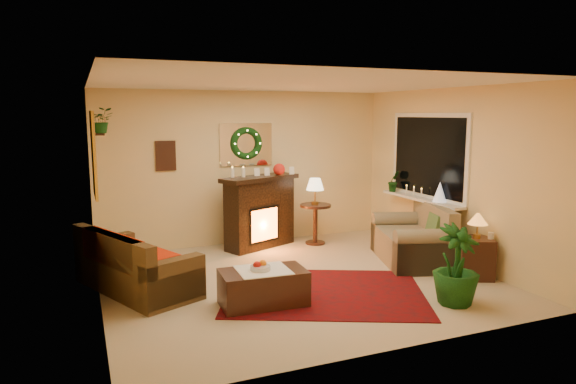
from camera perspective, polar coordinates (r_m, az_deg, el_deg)
name	(u,v)px	position (r m, az deg, el deg)	size (l,w,h in m)	color
floor	(298,280)	(7.01, 1.10, -9.73)	(5.00, 5.00, 0.00)	beige
ceiling	(298,83)	(6.67, 1.17, 11.99)	(5.00, 5.00, 0.00)	white
wall_back	(246,168)	(8.81, -4.69, 2.69)	(5.00, 5.00, 0.00)	#EFD88C
wall_front	(396,216)	(4.77, 11.95, -2.58)	(5.00, 5.00, 0.00)	#EFD88C
wall_left	(95,196)	(6.18, -20.67, -0.41)	(4.50, 4.50, 0.00)	#EFD88C
wall_right	(452,176)	(8.04, 17.72, 1.73)	(4.50, 4.50, 0.00)	#EFD88C
area_rug	(325,292)	(6.55, 4.10, -11.04)	(2.44, 1.83, 0.01)	#450D03
sofa	(136,257)	(6.80, -16.49, -6.92)	(0.80, 1.81, 0.78)	brown
red_throw	(129,252)	(6.95, -17.28, -6.40)	(0.76, 1.24, 0.02)	red
fireplace	(260,215)	(8.57, -3.15, -2.54)	(1.23, 0.39, 1.13)	black
poinsettia	(279,169)	(8.53, -0.99, 2.52)	(0.20, 0.20, 0.20)	red
mantel_candle_a	(232,174)	(8.31, -6.20, 2.03)	(0.07, 0.07, 0.20)	silver
mantel_candle_b	(243,173)	(8.33, -4.98, 2.06)	(0.06, 0.06, 0.19)	white
mantel_mirror	(246,145)	(8.76, -4.69, 5.28)	(0.92, 0.02, 0.72)	white
wreath	(247,143)	(8.72, -4.61, 5.40)	(0.55, 0.55, 0.11)	#194719
wall_art	(166,156)	(8.46, -13.44, 3.93)	(0.32, 0.03, 0.48)	#381E11
gold_mirror	(94,154)	(6.43, -20.79, 3.96)	(0.03, 0.84, 1.00)	gold
hanging_plant	(102,133)	(7.17, -19.94, 6.20)	(0.33, 0.28, 0.36)	#194719
loveseat	(411,234)	(7.97, 13.54, -4.58)	(0.87, 1.50, 0.87)	tan
window_frame	(428,156)	(8.43, 15.33, 3.85)	(0.03, 1.86, 1.36)	white
window_glass	(428,156)	(8.42, 15.25, 3.84)	(0.02, 1.70, 1.22)	black
window_sill	(421,199)	(8.45, 14.58, -0.76)	(0.22, 1.86, 0.04)	white
mini_tree	(440,192)	(8.12, 16.51, -0.01)	(0.21, 0.21, 0.32)	white
sill_plant	(394,180)	(9.00, 11.67, 1.28)	(0.26, 0.21, 0.47)	#163E1D
side_table_round	(315,225)	(8.83, 3.05, -3.70)	(0.53, 0.53, 0.69)	black
lamp_cream	(315,193)	(8.72, 3.02, -0.14)	(0.30, 0.30, 0.46)	beige
end_table_square	(474,258)	(7.48, 19.94, -6.94)	(0.45, 0.45, 0.55)	#512616
lamp_tiffany	(477,224)	(7.36, 20.31, -3.39)	(0.27, 0.27, 0.39)	#DA6C39
coffee_table	(263,288)	(6.09, -2.77, -10.56)	(0.99, 0.54, 0.42)	#502A21
fruit_bowl	(260,268)	(6.00, -3.09, -8.43)	(0.24, 0.24, 0.05)	silver
floor_palm	(456,267)	(6.35, 18.19, -7.91)	(1.58, 1.58, 2.83)	#1D521B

